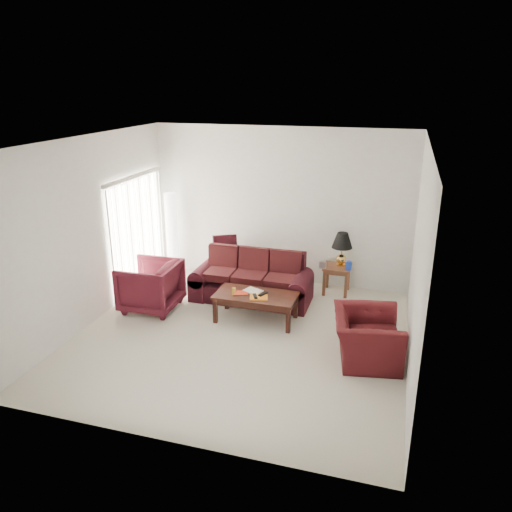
{
  "coord_description": "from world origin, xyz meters",
  "views": [
    {
      "loc": [
        2.2,
        -6.56,
        3.78
      ],
      "look_at": [
        0.0,
        0.85,
        1.05
      ],
      "focal_mm": 35.0,
      "sensor_mm": 36.0,
      "label": 1
    }
  ],
  "objects": [
    {
      "name": "floor",
      "position": [
        0.0,
        0.0,
        0.0
      ],
      "size": [
        5.0,
        5.0,
        0.0
      ],
      "primitive_type": "plane",
      "color": "silver",
      "rests_on": "ground"
    },
    {
      "name": "blinds",
      "position": [
        -2.42,
        1.3,
        1.08
      ],
      "size": [
        0.1,
        2.0,
        2.16
      ],
      "primitive_type": "cube",
      "color": "silver",
      "rests_on": "ground"
    },
    {
      "name": "sofa",
      "position": [
        -0.25,
        1.38,
        0.44
      ],
      "size": [
        2.19,
        1.06,
        0.87
      ],
      "primitive_type": null,
      "rotation": [
        0.0,
        0.0,
        0.07
      ],
      "color": "black",
      "rests_on": "ground"
    },
    {
      "name": "throw_pillow",
      "position": [
        -1.0,
        2.11,
        0.72
      ],
      "size": [
        0.51,
        0.42,
        0.48
      ],
      "primitive_type": "cube",
      "rotation": [
        -0.21,
        0.0,
        0.5
      ],
      "color": "black",
      "rests_on": "sofa"
    },
    {
      "name": "end_table",
      "position": [
        1.19,
        2.15,
        0.27
      ],
      "size": [
        0.53,
        0.53,
        0.53
      ],
      "primitive_type": null,
      "rotation": [
        0.0,
        0.0,
        0.08
      ],
      "color": "#483119",
      "rests_on": "ground"
    },
    {
      "name": "table_lamp",
      "position": [
        1.24,
        2.2,
        0.85
      ],
      "size": [
        0.39,
        0.39,
        0.63
      ],
      "primitive_type": null,
      "rotation": [
        0.0,
        0.0,
        0.03
      ],
      "color": "gold",
      "rests_on": "end_table"
    },
    {
      "name": "clock",
      "position": [
        0.94,
        1.97,
        0.59
      ],
      "size": [
        0.13,
        0.06,
        0.13
      ],
      "primitive_type": "cube",
      "rotation": [
        0.0,
        0.0,
        -0.14
      ],
      "color": "silver",
      "rests_on": "end_table"
    },
    {
      "name": "blue_canister",
      "position": [
        1.41,
        2.01,
        0.61
      ],
      "size": [
        0.13,
        0.13,
        0.16
      ],
      "primitive_type": "cylinder",
      "rotation": [
        0.0,
        0.0,
        0.31
      ],
      "color": "#1B38AF",
      "rests_on": "end_table"
    },
    {
      "name": "picture_frame",
      "position": [
        1.03,
        2.38,
        0.6
      ],
      "size": [
        0.17,
        0.18,
        0.05
      ],
      "primitive_type": "cube",
      "rotation": [
        1.36,
        0.0,
        0.47
      ],
      "color": "silver",
      "rests_on": "end_table"
    },
    {
      "name": "floor_lamp",
      "position": [
        -2.15,
        2.15,
        0.86
      ],
      "size": [
        0.34,
        0.34,
        1.72
      ],
      "primitive_type": null,
      "rotation": [
        0.0,
        0.0,
        -0.25
      ],
      "color": "white",
      "rests_on": "ground"
    },
    {
      "name": "armchair_left",
      "position": [
        -1.81,
        0.53,
        0.43
      ],
      "size": [
        0.96,
        0.93,
        0.86
      ],
      "primitive_type": "imported",
      "rotation": [
        0.0,
        0.0,
        -1.55
      ],
      "color": "#450F1A",
      "rests_on": "ground"
    },
    {
      "name": "armchair_right",
      "position": [
        1.92,
        -0.1,
        0.34
      ],
      "size": [
        1.1,
        1.2,
        0.69
      ],
      "primitive_type": "imported",
      "rotation": [
        0.0,
        0.0,
        1.74
      ],
      "color": "#3F0E12",
      "rests_on": "ground"
    },
    {
      "name": "coffee_table",
      "position": [
        0.07,
        0.62,
        0.23
      ],
      "size": [
        1.42,
        0.85,
        0.47
      ],
      "primitive_type": null,
      "rotation": [
        0.0,
        0.0,
        0.14
      ],
      "color": "black",
      "rests_on": "ground"
    },
    {
      "name": "magazine_red",
      "position": [
        -0.19,
        0.58,
        0.47
      ],
      "size": [
        0.3,
        0.26,
        0.01
      ],
      "primitive_type": "cube",
      "rotation": [
        0.0,
        0.0,
        0.38
      ],
      "color": "red",
      "rests_on": "coffee_table"
    },
    {
      "name": "magazine_white",
      "position": [
        -0.02,
        0.73,
        0.48
      ],
      "size": [
        0.35,
        0.31,
        0.02
      ],
      "primitive_type": "cube",
      "rotation": [
        0.0,
        0.0,
        -0.38
      ],
      "color": "white",
      "rests_on": "coffee_table"
    },
    {
      "name": "magazine_orange",
      "position": [
        0.15,
        0.5,
        0.48
      ],
      "size": [
        0.33,
        0.28,
        0.02
      ],
      "primitive_type": "cube",
      "rotation": [
        0.0,
        0.0,
        0.26
      ],
      "color": "orange",
      "rests_on": "coffee_table"
    },
    {
      "name": "remote_a",
      "position": [
        0.09,
        0.49,
        0.5
      ],
      "size": [
        0.13,
        0.18,
        0.02
      ],
      "primitive_type": "cube",
      "rotation": [
        0.0,
        0.0,
        0.47
      ],
      "color": "black",
      "rests_on": "coffee_table"
    },
    {
      "name": "remote_b",
      "position": [
        0.19,
        0.6,
        0.5
      ],
      "size": [
        0.13,
        0.2,
        0.02
      ],
      "primitive_type": "cube",
      "rotation": [
        0.0,
        0.0,
        -0.42
      ],
      "color": "black",
      "rests_on": "coffee_table"
    },
    {
      "name": "yellow_glass",
      "position": [
        -0.28,
        0.52,
        0.52
      ],
      "size": [
        0.08,
        0.08,
        0.11
      ],
      "primitive_type": "cylinder",
      "rotation": [
        0.0,
        0.0,
        0.28
      ],
      "color": "yellow",
      "rests_on": "coffee_table"
    }
  ]
}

